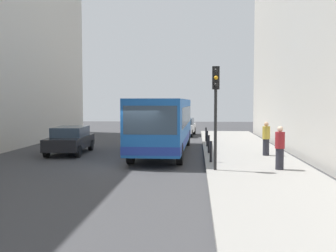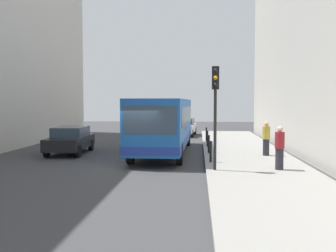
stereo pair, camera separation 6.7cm
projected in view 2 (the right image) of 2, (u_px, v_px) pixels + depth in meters
The scene contains 12 objects.
ground_plane at pixel (131, 168), 16.96m from camera, with size 80.00×80.00×0.00m, color #38383A.
sidewalk at pixel (258, 168), 16.54m from camera, with size 4.40×40.00×0.15m, color gray.
bus at pixel (164, 122), 21.84m from camera, with size 2.77×11.07×3.00m.
car_beside_bus at pixel (70, 139), 21.73m from camera, with size 2.05×4.49×1.48m.
car_behind_bus at pixel (184, 126), 33.16m from camera, with size 2.12×4.52×1.48m.
traffic_light at pixel (215, 98), 15.46m from camera, with size 0.28×0.33×4.10m.
bollard_near at pixel (211, 152), 17.68m from camera, with size 0.11×0.11×0.95m, color black.
bollard_mid at pixel (209, 144), 20.78m from camera, with size 0.11×0.11×0.95m, color black.
bollard_far at pixel (207, 139), 23.89m from camera, with size 0.11×0.11×0.95m, color black.
bollard_farthest at pixel (206, 134), 26.99m from camera, with size 0.11×0.11×0.95m, color black.
pedestrian_near_signal at pixel (280, 148), 15.68m from camera, with size 0.38×0.38×1.75m.
pedestrian_mid_sidewalk at pixel (266, 139), 19.84m from camera, with size 0.38×0.38×1.70m.
Camera 2 is at (2.88, -16.65, 2.86)m, focal length 42.03 mm.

